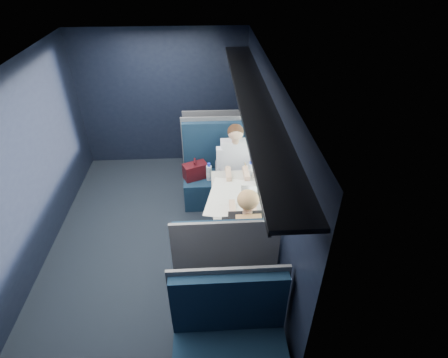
{
  "coord_description": "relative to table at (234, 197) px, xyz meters",
  "views": [
    {
      "loc": [
        0.7,
        -3.51,
        3.38
      ],
      "look_at": [
        0.9,
        0.0,
        0.95
      ],
      "focal_mm": 28.0,
      "sensor_mm": 36.0,
      "label": 1
    }
  ],
  "objects": [
    {
      "name": "bottle_small",
      "position": [
        0.24,
        0.39,
        0.17
      ],
      "size": [
        0.06,
        0.06,
        0.21
      ],
      "color": "silver",
      "rests_on": "table"
    },
    {
      "name": "room_shell",
      "position": [
        -1.01,
        0.0,
        0.81
      ],
      "size": [
        3.0,
        4.4,
        2.4
      ],
      "color": "black",
      "rests_on": "ground"
    },
    {
      "name": "table",
      "position": [
        0.0,
        0.0,
        0.0
      ],
      "size": [
        0.62,
        1.0,
        0.74
      ],
      "color": "#54565E",
      "rests_on": "ground"
    },
    {
      "name": "seat_row_front",
      "position": [
        -0.18,
        1.8,
        -0.25
      ],
      "size": [
        1.04,
        0.51,
        1.16
      ],
      "color": "#0B1C32",
      "rests_on": "ground"
    },
    {
      "name": "seat_bay_far",
      "position": [
        -0.18,
        -0.87,
        -0.25
      ],
      "size": [
        1.04,
        0.62,
        1.26
      ],
      "color": "#0B1C32",
      "rests_on": "ground"
    },
    {
      "name": "seat_bay_near",
      "position": [
        -0.2,
        0.87,
        -0.24
      ],
      "size": [
        1.04,
        0.62,
        1.26
      ],
      "color": "#0B1C32",
      "rests_on": "ground"
    },
    {
      "name": "ground",
      "position": [
        -1.03,
        0.0,
        -0.67
      ],
      "size": [
        2.8,
        4.2,
        0.01
      ],
      "primitive_type": "cube",
      "color": "black"
    },
    {
      "name": "cup",
      "position": [
        0.3,
        0.32,
        0.12
      ],
      "size": [
        0.07,
        0.07,
        0.09
      ],
      "primitive_type": "cylinder",
      "color": "white",
      "rests_on": "table"
    },
    {
      "name": "seat_row_back",
      "position": [
        -0.18,
        -1.8,
        -0.25
      ],
      "size": [
        1.04,
        0.51,
        1.16
      ],
      "color": "#0B1C32",
      "rests_on": "ground"
    },
    {
      "name": "man",
      "position": [
        0.07,
        0.7,
        0.06
      ],
      "size": [
        0.53,
        0.56,
        1.32
      ],
      "color": "black",
      "rests_on": "ground"
    },
    {
      "name": "laptop",
      "position": [
        0.25,
        -0.03,
        0.14
      ],
      "size": [
        0.25,
        0.32,
        0.22
      ],
      "color": "silver",
      "rests_on": "table"
    },
    {
      "name": "woman",
      "position": [
        0.07,
        -0.71,
        0.06
      ],
      "size": [
        0.53,
        0.56,
        1.32
      ],
      "color": "black",
      "rests_on": "ground"
    },
    {
      "name": "papers",
      "position": [
        -0.05,
        -0.11,
        0.08
      ],
      "size": [
        0.71,
        0.89,
        0.01
      ],
      "primitive_type": "cube",
      "rotation": [
        0.0,
        0.0,
        -0.22
      ],
      "color": "white",
      "rests_on": "table"
    }
  ]
}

